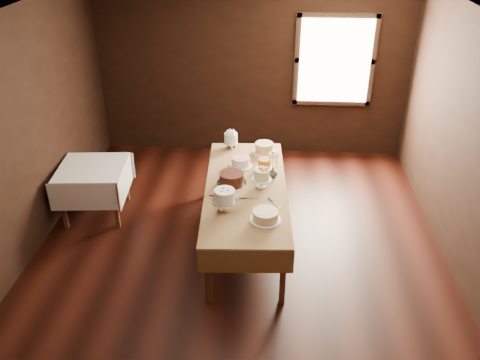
# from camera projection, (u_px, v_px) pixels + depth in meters

# --- Properties ---
(floor) EXTENTS (5.00, 6.00, 0.01)m
(floor) POSITION_uv_depth(u_px,v_px,m) (239.00, 256.00, 6.00)
(floor) COLOR black
(floor) RESTS_ON ground
(ceiling) EXTENTS (5.00, 6.00, 0.01)m
(ceiling) POSITION_uv_depth(u_px,v_px,m) (239.00, 19.00, 4.64)
(ceiling) COLOR beige
(ceiling) RESTS_ON wall_back
(wall_back) EXTENTS (5.00, 0.02, 2.80)m
(wall_back) POSITION_uv_depth(u_px,v_px,m) (252.00, 71.00, 7.94)
(wall_back) COLOR black
(wall_back) RESTS_ON ground
(wall_left) EXTENTS (0.02, 6.00, 2.80)m
(wall_left) POSITION_uv_depth(u_px,v_px,m) (14.00, 146.00, 5.47)
(wall_left) COLOR black
(wall_left) RESTS_ON ground
(wall_right) EXTENTS (0.02, 6.00, 2.80)m
(wall_right) POSITION_uv_depth(u_px,v_px,m) (476.00, 160.00, 5.17)
(wall_right) COLOR black
(wall_right) RESTS_ON ground
(window) EXTENTS (1.10, 0.05, 1.30)m
(window) POSITION_uv_depth(u_px,v_px,m) (335.00, 61.00, 7.71)
(window) COLOR #FFEABF
(window) RESTS_ON wall_back
(display_table) EXTENTS (1.10, 2.52, 0.77)m
(display_table) POSITION_uv_depth(u_px,v_px,m) (246.00, 191.00, 5.98)
(display_table) COLOR #492A18
(display_table) RESTS_ON ground
(side_table) EXTENTS (0.93, 0.93, 0.72)m
(side_table) POSITION_uv_depth(u_px,v_px,m) (92.00, 172.00, 6.53)
(side_table) COLOR #492A18
(side_table) RESTS_ON ground
(cake_meringue) EXTENTS (0.23, 0.23, 0.23)m
(cake_meringue) POSITION_uv_depth(u_px,v_px,m) (231.00, 141.00, 6.84)
(cake_meringue) COLOR silver
(cake_meringue) RESTS_ON display_table
(cake_speckled) EXTENTS (0.35, 0.35, 0.15)m
(cake_speckled) POSITION_uv_depth(u_px,v_px,m) (264.00, 148.00, 6.73)
(cake_speckled) COLOR white
(cake_speckled) RESTS_ON display_table
(cake_lattice) EXTENTS (0.34, 0.34, 0.11)m
(cake_lattice) POSITION_uv_depth(u_px,v_px,m) (241.00, 163.00, 6.39)
(cake_lattice) COLOR white
(cake_lattice) RESTS_ON display_table
(cake_caramel) EXTENTS (0.21, 0.21, 0.14)m
(cake_caramel) POSITION_uv_depth(u_px,v_px,m) (264.00, 164.00, 6.33)
(cake_caramel) COLOR white
(cake_caramel) RESTS_ON display_table
(cake_chocolate) EXTENTS (0.41, 0.41, 0.14)m
(cake_chocolate) POSITION_uv_depth(u_px,v_px,m) (232.00, 178.00, 5.99)
(cake_chocolate) COLOR silver
(cake_chocolate) RESTS_ON display_table
(cake_flowers) EXTENTS (0.25, 0.25, 0.25)m
(cake_flowers) POSITION_uv_depth(u_px,v_px,m) (262.00, 179.00, 5.89)
(cake_flowers) COLOR white
(cake_flowers) RESTS_ON display_table
(cake_swirl) EXTENTS (0.32, 0.32, 0.26)m
(cake_swirl) POSITION_uv_depth(u_px,v_px,m) (225.00, 201.00, 5.45)
(cake_swirl) COLOR silver
(cake_swirl) RESTS_ON display_table
(cake_cream) EXTENTS (0.38, 0.38, 0.12)m
(cake_cream) POSITION_uv_depth(u_px,v_px,m) (265.00, 216.00, 5.29)
(cake_cream) COLOR white
(cake_cream) RESTS_ON display_table
(cake_server_a) EXTENTS (0.24, 0.05, 0.01)m
(cake_server_a) POSITION_uv_depth(u_px,v_px,m) (253.00, 198.00, 5.70)
(cake_server_a) COLOR silver
(cake_server_a) RESTS_ON display_table
(cake_server_b) EXTENTS (0.16, 0.21, 0.01)m
(cake_server_b) POSITION_uv_depth(u_px,v_px,m) (276.00, 205.00, 5.59)
(cake_server_b) COLOR silver
(cake_server_b) RESTS_ON display_table
(cake_server_c) EXTENTS (0.10, 0.23, 0.01)m
(cake_server_c) POSITION_uv_depth(u_px,v_px,m) (241.00, 174.00, 6.22)
(cake_server_c) COLOR silver
(cake_server_c) RESTS_ON display_table
(cake_server_d) EXTENTS (0.19, 0.19, 0.01)m
(cake_server_d) POSITION_uv_depth(u_px,v_px,m) (267.00, 177.00, 6.15)
(cake_server_d) COLOR silver
(cake_server_d) RESTS_ON display_table
(cake_server_e) EXTENTS (0.24, 0.06, 0.01)m
(cake_server_e) POSITION_uv_depth(u_px,v_px,m) (223.00, 197.00, 5.73)
(cake_server_e) COLOR silver
(cake_server_e) RESTS_ON display_table
(flower_vase) EXTENTS (0.17, 0.17, 0.13)m
(flower_vase) POSITION_uv_depth(u_px,v_px,m) (273.00, 172.00, 6.14)
(flower_vase) COLOR #2D2823
(flower_vase) RESTS_ON display_table
(flower_bouquet) EXTENTS (0.14, 0.14, 0.20)m
(flower_bouquet) POSITION_uv_depth(u_px,v_px,m) (273.00, 159.00, 6.05)
(flower_bouquet) COLOR white
(flower_bouquet) RESTS_ON flower_vase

